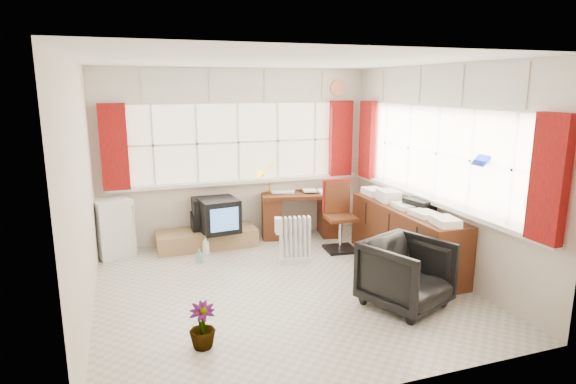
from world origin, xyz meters
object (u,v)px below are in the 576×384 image
Objects in this scene: task_chair at (338,213)px; crt_tv at (219,216)px; tv_bench at (207,238)px; mini_fridge at (112,227)px; desk at (300,212)px; radiator at (295,244)px; credenza at (405,235)px; desk_lamp at (269,172)px; office_chair at (406,274)px.

crt_tv is at bearing 161.67° from task_chair.
mini_fridge is at bearing 176.34° from tv_bench.
radiator is at bearing -113.80° from desk.
task_chair is 0.49× the size of credenza.
mini_fridge is (-2.22, 1.07, 0.14)m from radiator.
mini_fridge is at bearing -180.00° from desk.
desk_lamp is at bearing 154.68° from desk.
office_chair is at bearing -86.12° from desk.
task_chair is at bearing 23.92° from radiator.
radiator is (-0.05, -1.27, -0.72)m from desk_lamp.
crt_tv is (-0.81, 0.86, 0.23)m from radiator.
mini_fridge is at bearing -174.95° from desk_lamp.
desk is 1.61× the size of mini_fridge.
task_chair is (0.72, -0.93, -0.46)m from desk_lamp.
credenza is 1.43× the size of tv_bench.
office_chair is 2.84m from crt_tv.
desk_lamp is 1.26m from task_chair.
office_chair is at bearing -93.44° from task_chair.
task_chair is at bearing -68.21° from desk.
radiator is at bearing -25.76° from mini_fridge.
tv_bench is (-1.45, -0.08, -0.25)m from desk.
desk is at bearing 3.16° from tv_bench.
desk_lamp reaches higher than task_chair.
radiator is 1.40m from tv_bench.
mini_fridge reaches higher than desk.
crt_tv reaches higher than tv_bench.
crt_tv reaches higher than office_chair.
credenza reaches higher than tv_bench.
task_chair reaches higher than crt_tv.
crt_tv is 0.72× the size of mini_fridge.
crt_tv reaches higher than radiator.
desk_lamp is 2.27m from credenza.
mini_fridge is (-1.25, 0.08, 0.27)m from tv_bench.
office_chair is (-0.11, -1.90, -0.16)m from task_chair.
mini_fridge is at bearing 171.52° from crt_tv.
desk reaches higher than radiator.
radiator is at bearing -156.08° from task_chair.
crt_tv is at bearing -154.42° from desk_lamp.
task_chair is at bearing -18.33° from crt_tv.
credenza is at bearing -58.16° from task_chair.
credenza is at bearing -55.11° from desk_lamp.
tv_bench is at bearing -3.66° from mini_fridge.
office_chair is 1.39× the size of crt_tv.
desk_lamp reaches higher than desk.
task_chair is 0.69× the size of tv_bench.
desk is 1.47m from tv_bench.
tv_bench is at bearing -176.84° from desk.
crt_tv is (-1.58, 0.52, -0.03)m from task_chair.
desk is at bearing 9.32° from crt_tv.
office_chair is at bearing -57.56° from tv_bench.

